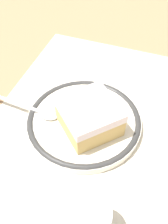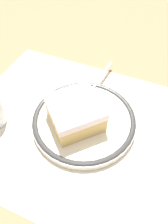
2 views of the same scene
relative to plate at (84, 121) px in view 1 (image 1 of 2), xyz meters
The scene contains 6 objects.
ground_plane 0.02m from the plate, 65.64° to the right, with size 2.40×2.40×0.00m, color #9E7551.
placemat 0.02m from the plate, 65.64° to the right, with size 0.51×0.37×0.00m, color beige.
plate is the anchor object (origin of this frame).
cake_slice 0.04m from the plate, 130.38° to the right, with size 0.13×0.13×0.05m.
spoon 0.09m from the plate, 97.74° to the left, with size 0.03×0.14×0.01m.
cup 0.19m from the plate, 159.58° to the right, with size 0.06×0.06×0.07m.
Camera 1 is at (-0.30, -0.09, 0.39)m, focal length 42.70 mm.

